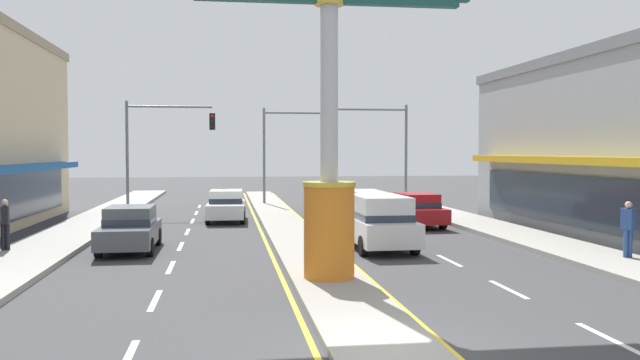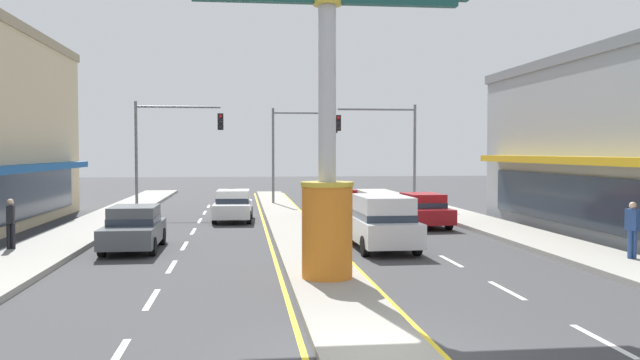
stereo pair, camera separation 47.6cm
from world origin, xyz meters
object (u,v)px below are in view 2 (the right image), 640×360
district_sign (327,126)px  sedan_far_right_lane (338,204)px  traffic_light_median_far (297,140)px  pedestrian_near_kerb (11,221)px  traffic_light_right_side (386,138)px  traffic_light_left_side (169,137)px  sedan_far_left_oncoming (134,228)px  sedan_near_right_lane (422,210)px  pedestrian_far_side (632,226)px  sedan_near_left_lane (233,205)px  suv_mid_left_lane (382,222)px

district_sign → sedan_far_right_lane: 16.73m
traffic_light_median_far → district_sign: bearing=-92.9°
traffic_light_median_far → pedestrian_near_kerb: size_ratio=3.70×
traffic_light_right_side → sedan_far_right_lane: bearing=-125.0°
district_sign → traffic_light_left_side: 21.36m
pedestrian_near_kerb → traffic_light_median_far: bearing=60.1°
traffic_light_left_side → sedan_far_right_lane: bearing=-25.6°
traffic_light_right_side → sedan_far_left_oncoming: bearing=-129.4°
sedan_near_right_lane → sedan_far_right_lane: 5.09m
traffic_light_median_far → pedestrian_near_kerb: traffic_light_median_far is taller
sedan_far_right_lane → pedestrian_far_side: pedestrian_far_side is taller
traffic_light_median_far → sedan_far_left_oncoming: 20.49m
sedan_far_right_lane → traffic_light_right_side: bearing=55.0°
district_sign → traffic_light_right_side: (6.22, 21.30, 0.16)m
sedan_near_left_lane → traffic_light_right_side: bearing=31.7°
traffic_light_right_side → traffic_light_left_side: bearing=-176.0°
traffic_light_left_side → suv_mid_left_lane: bearing=-59.2°
sedan_far_left_oncoming → sedan_far_right_lane: bearing=48.4°
sedan_far_right_lane → pedestrian_near_kerb: (-12.50, -10.17, 0.34)m
traffic_light_left_side → sedan_near_left_lane: traffic_light_left_side is taller
sedan_near_right_lane → sedan_far_left_oncoming: (-11.88, -5.80, 0.00)m
traffic_light_median_far → sedan_near_left_lane: traffic_light_median_far is taller
sedan_near_left_lane → sedan_far_left_oncoming: size_ratio=1.01×
traffic_light_left_side → sedan_near_right_lane: traffic_light_left_side is taller
sedan_near_left_lane → district_sign: bearing=-80.5°
traffic_light_left_side → traffic_light_right_side: bearing=4.0°
traffic_light_right_side → sedan_far_left_oncoming: size_ratio=1.44×
traffic_light_left_side → sedan_near_left_lane: size_ratio=1.42×
traffic_light_left_side → pedestrian_near_kerb: size_ratio=3.70×
traffic_light_left_side → sedan_far_right_lane: (8.86, -4.24, -3.46)m
traffic_light_median_far → suv_mid_left_lane: traffic_light_median_far is taller
traffic_light_right_side → sedan_far_left_oncoming: (-12.16, -14.79, -3.46)m
sedan_far_right_lane → pedestrian_near_kerb: size_ratio=2.59×
sedan_near_right_lane → sedan_far_left_oncoming: 13.22m
sedan_near_left_lane → traffic_light_median_far: bearing=67.7°
sedan_far_right_lane → district_sign: bearing=-99.3°
sedan_far_right_lane → sedan_far_left_oncoming: size_ratio=1.01×
sedan_near_left_lane → pedestrian_near_kerb: bearing=-126.4°
district_sign → traffic_light_left_side: bearing=106.9°
sedan_far_right_lane → traffic_light_left_side: bearing=154.4°
suv_mid_left_lane → traffic_light_right_side: bearing=77.2°
district_sign → sedan_far_right_lane: bearing=80.7°
district_sign → traffic_light_median_far: bearing=87.1°
traffic_light_left_side → sedan_near_left_lane: 6.78m
sedan_near_right_lane → traffic_light_right_side: bearing=88.2°
suv_mid_left_lane → sedan_near_left_lane: bearing=117.2°
sedan_near_right_lane → sedan_near_left_lane: same height
district_sign → sedan_far_left_oncoming: bearing=132.4°
district_sign → sedan_near_right_lane: 14.06m
district_sign → traffic_light_left_side: (-6.22, 20.43, 0.16)m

